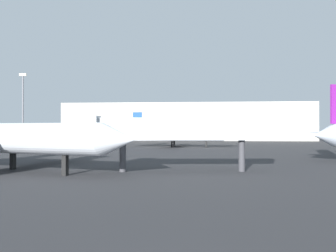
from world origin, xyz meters
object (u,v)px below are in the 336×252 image
Objects in this scene: airplane_at_gate at (4,138)px; airplane_far_left at (177,135)px; jet_bridge at (163,130)px; light_mast_left at (23,104)px.

airplane_at_gate reaches higher than airplane_far_left.
light_mast_left is (-52.71, 65.21, 8.21)m from jet_bridge.
airplane_far_left is at bearing -94.80° from jet_bridge.
airplane_at_gate is 1.04× the size of airplane_far_left.
airplane_at_gate is 16.89m from jet_bridge.
airplane_at_gate is 76.39m from light_mast_left.
jet_bridge is (16.79, 1.60, 0.87)m from airplane_at_gate.
airplane_at_gate is 1.31× the size of light_mast_left.
airplane_far_left is 56.99m from light_mast_left.
airplane_at_gate is at bearing -0.39° from jet_bridge.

